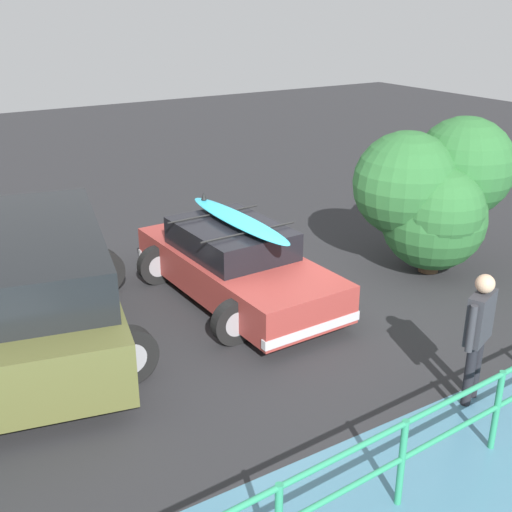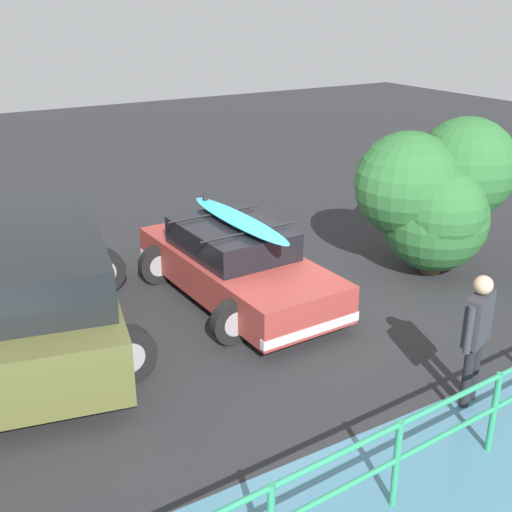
{
  "view_description": "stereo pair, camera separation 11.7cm",
  "coord_description": "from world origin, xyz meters",
  "views": [
    {
      "loc": [
        5.27,
        7.94,
        4.62
      ],
      "look_at": [
        0.46,
        0.15,
        0.95
      ],
      "focal_mm": 45.0,
      "sensor_mm": 36.0,
      "label": 1
    },
    {
      "loc": [
        5.17,
        8.0,
        4.62
      ],
      "look_at": [
        0.46,
        0.15,
        0.95
      ],
      "focal_mm": 45.0,
      "sensor_mm": 36.0,
      "label": 2
    }
  ],
  "objects": [
    {
      "name": "ground_plane",
      "position": [
        0.0,
        0.0,
        -0.01
      ],
      "size": [
        44.0,
        44.0,
        0.02
      ],
      "primitive_type": "cube",
      "color": "#28282B",
      "rests_on": "ground"
    },
    {
      "name": "sedan_car",
      "position": [
        0.45,
        -0.49,
        0.6
      ],
      "size": [
        2.44,
        4.17,
        1.52
      ],
      "color": "#9E3833",
      "rests_on": "ground"
    },
    {
      "name": "suv_car",
      "position": [
        3.5,
        -0.6,
        0.9
      ],
      "size": [
        3.17,
        5.14,
        1.73
      ],
      "color": "brown",
      "rests_on": "ground"
    },
    {
      "name": "person_bystander",
      "position": [
        -0.51,
        3.61,
        1.02
      ],
      "size": [
        0.62,
        0.35,
        1.69
      ],
      "color": "black",
      "rests_on": "ground"
    },
    {
      "name": "railing_fence",
      "position": [
        0.73,
        4.41,
        0.65
      ],
      "size": [
        7.44,
        0.49,
        0.98
      ],
      "color": "#2D9366",
      "rests_on": "ground"
    },
    {
      "name": "bush_near_left",
      "position": [
        -3.14,
        0.33,
        1.43
      ],
      "size": [
        2.93,
        2.29,
        2.74
      ],
      "color": "brown",
      "rests_on": "ground"
    }
  ]
}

